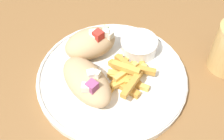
# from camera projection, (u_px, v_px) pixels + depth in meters

# --- Properties ---
(table) EXTENTS (1.41, 1.41, 0.73)m
(table) POSITION_uv_depth(u_px,v_px,m) (100.00, 91.00, 0.70)
(table) COLOR brown
(table) RESTS_ON ground_plane
(plate) EXTENTS (0.30, 0.30, 0.02)m
(plate) POSITION_uv_depth(u_px,v_px,m) (112.00, 78.00, 0.63)
(plate) COLOR white
(plate) RESTS_ON table
(pita_sandwich_near) EXTENTS (0.15, 0.13, 0.06)m
(pita_sandwich_near) POSITION_uv_depth(u_px,v_px,m) (86.00, 81.00, 0.59)
(pita_sandwich_near) COLOR tan
(pita_sandwich_near) RESTS_ON plate
(pita_sandwich_far) EXTENTS (0.12, 0.13, 0.07)m
(pita_sandwich_far) POSITION_uv_depth(u_px,v_px,m) (91.00, 43.00, 0.64)
(pita_sandwich_far) COLOR tan
(pita_sandwich_far) RESTS_ON plate
(fries_pile) EXTENTS (0.10, 0.12, 0.04)m
(fries_pile) POSITION_uv_depth(u_px,v_px,m) (127.00, 75.00, 0.61)
(fries_pile) COLOR #E5B251
(fries_pile) RESTS_ON plate
(sauce_ramekin) EXTENTS (0.08, 0.08, 0.03)m
(sauce_ramekin) POSITION_uv_depth(u_px,v_px,m) (139.00, 45.00, 0.66)
(sauce_ramekin) COLOR white
(sauce_ramekin) RESTS_ON plate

